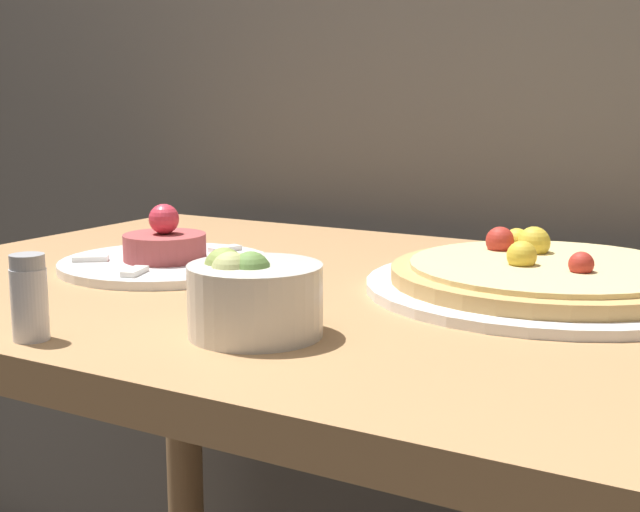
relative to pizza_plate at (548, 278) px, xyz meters
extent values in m
cube|color=#AD7F51|center=(-0.13, -0.08, -0.03)|extent=(1.16, 0.70, 0.03)
cylinder|color=#AD7F51|center=(-0.66, 0.21, -0.42)|extent=(0.06, 0.06, 0.75)
cylinder|color=white|center=(0.00, 0.00, -0.01)|extent=(0.37, 0.37, 0.01)
cylinder|color=tan|center=(0.00, 0.00, 0.00)|extent=(0.32, 0.32, 0.01)
cylinder|color=beige|center=(0.00, 0.00, 0.01)|extent=(0.28, 0.28, 0.01)
sphere|color=#B22D23|center=(-0.07, 0.05, 0.03)|extent=(0.03, 0.03, 0.03)
sphere|color=gold|center=(-0.03, 0.05, 0.03)|extent=(0.04, 0.04, 0.04)
sphere|color=gold|center=(-0.05, 0.06, 0.02)|extent=(0.03, 0.03, 0.03)
sphere|color=#B22D23|center=(0.04, -0.03, 0.02)|extent=(0.02, 0.02, 0.02)
sphere|color=gold|center=(-0.02, -0.02, 0.02)|extent=(0.03, 0.03, 0.03)
cylinder|color=white|center=(-0.42, -0.10, -0.01)|extent=(0.24, 0.24, 0.01)
cylinder|color=#A84747|center=(-0.42, -0.10, 0.01)|extent=(0.10, 0.10, 0.03)
sphere|color=#E0384C|center=(-0.42, -0.10, 0.04)|extent=(0.03, 0.03, 0.03)
cube|color=white|center=(-0.33, -0.10, 0.00)|extent=(0.04, 0.02, 0.01)
cube|color=white|center=(-0.39, -0.02, 0.00)|extent=(0.03, 0.04, 0.01)
cube|color=white|center=(-0.49, -0.05, 0.00)|extent=(0.04, 0.04, 0.01)
cube|color=white|center=(-0.49, -0.15, 0.00)|extent=(0.04, 0.04, 0.01)
cube|color=white|center=(-0.39, -0.18, 0.00)|extent=(0.03, 0.04, 0.01)
cylinder|color=silver|center=(-0.16, -0.29, 0.02)|extent=(0.11, 0.11, 0.06)
sphere|color=#8EA34C|center=(-0.19, -0.30, 0.04)|extent=(0.03, 0.03, 0.03)
sphere|color=#B7BC70|center=(-0.18, -0.31, 0.04)|extent=(0.03, 0.03, 0.03)
sphere|color=#668E42|center=(-0.16, -0.29, 0.04)|extent=(0.03, 0.03, 0.03)
sphere|color=#668E42|center=(-0.16, -0.30, 0.04)|extent=(0.03, 0.03, 0.03)
cylinder|color=silver|center=(-0.32, -0.39, 0.02)|extent=(0.03, 0.03, 0.06)
cylinder|color=#B2B2B7|center=(-0.32, -0.39, 0.05)|extent=(0.03, 0.03, 0.01)
camera|label=1|loc=(0.25, -0.89, 0.19)|focal=50.00mm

